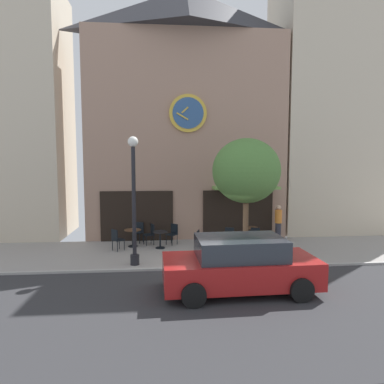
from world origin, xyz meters
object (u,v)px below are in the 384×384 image
(cafe_chair_facing_wall, at_px, (150,233))
(cafe_chair_facing_street, at_px, (214,246))
(cafe_chair_corner, at_px, (173,232))
(parked_car_red, at_px, (240,265))
(street_lamp, at_px, (134,201))
(cafe_table_near_door, at_px, (160,237))
(cafe_chair_near_tree, at_px, (139,231))
(cafe_chair_near_lamp, at_px, (117,238))
(pedestrian_orange, at_px, (278,223))
(street_tree, at_px, (246,171))
(cafe_chair_outer, at_px, (200,240))
(cafe_chair_right_end, at_px, (255,236))
(cafe_table_center, at_px, (251,233))
(cafe_table_near_curb, at_px, (133,234))
(cafe_table_rightmost, at_px, (221,240))
(cafe_chair_curbside, at_px, (229,237))

(cafe_chair_facing_wall, height_order, cafe_chair_facing_street, same)
(cafe_chair_corner, relative_size, parked_car_red, 0.21)
(cafe_chair_facing_wall, bearing_deg, street_lamp, -98.97)
(cafe_chair_corner, bearing_deg, cafe_table_near_door, -131.31)
(cafe_chair_facing_street, xyz_separation_m, cafe_chair_near_tree, (-3.00, 3.05, 0.00))
(cafe_chair_near_lamp, relative_size, pedestrian_orange, 0.54)
(street_tree, distance_m, cafe_chair_facing_street, 3.00)
(street_lamp, xyz_separation_m, cafe_chair_near_tree, (-0.10, 3.33, -1.76))
(street_lamp, height_order, cafe_chair_outer, street_lamp)
(cafe_chair_right_end, bearing_deg, cafe_chair_facing_wall, 166.94)
(cafe_chair_right_end, bearing_deg, cafe_table_center, 88.05)
(cafe_table_near_curb, bearing_deg, cafe_table_rightmost, -23.16)
(cafe_table_near_door, height_order, pedestrian_orange, pedestrian_orange)
(cafe_table_near_door, height_order, cafe_chair_facing_wall, cafe_chair_facing_wall)
(cafe_table_center, height_order, cafe_chair_near_tree, cafe_chair_near_tree)
(parked_car_red, bearing_deg, pedestrian_orange, 61.35)
(cafe_chair_facing_street, height_order, cafe_chair_curbside, same)
(cafe_chair_facing_street, xyz_separation_m, cafe_chair_corner, (-1.47, 2.53, 0.00))
(cafe_table_rightmost, distance_m, cafe_table_center, 2.31)
(cafe_table_rightmost, xyz_separation_m, cafe_chair_facing_wall, (-2.81, 1.81, -0.03))
(street_lamp, relative_size, pedestrian_orange, 2.71)
(cafe_table_rightmost, relative_size, cafe_table_center, 1.08)
(cafe_chair_facing_street, bearing_deg, cafe_chair_facing_wall, 133.96)
(street_lamp, xyz_separation_m, cafe_table_near_door, (0.88, 2.18, -1.82))
(cafe_chair_facing_wall, xyz_separation_m, cafe_chair_near_tree, (-0.55, 0.50, 0.00))
(cafe_chair_outer, bearing_deg, parked_car_red, -80.72)
(street_lamp, distance_m, street_tree, 4.14)
(cafe_table_rightmost, relative_size, cafe_chair_outer, 0.87)
(cafe_chair_curbside, relative_size, cafe_chair_near_tree, 1.00)
(street_tree, distance_m, cafe_table_near_curb, 5.68)
(cafe_chair_near_lamp, height_order, cafe_chair_right_end, same)
(street_lamp, relative_size, cafe_table_rightmost, 5.78)
(cafe_chair_corner, relative_size, pedestrian_orange, 0.54)
(cafe_table_center, bearing_deg, street_tree, -108.87)
(cafe_chair_facing_street, distance_m, cafe_chair_right_end, 2.48)
(cafe_table_rightmost, bearing_deg, cafe_table_near_door, 154.05)
(cafe_table_rightmost, distance_m, cafe_chair_facing_wall, 3.34)
(street_lamp, bearing_deg, cafe_table_center, 28.54)
(cafe_chair_curbside, bearing_deg, cafe_table_near_curb, 168.92)
(street_lamp, xyz_separation_m, pedestrian_orange, (6.26, 2.97, -1.43))
(cafe_chair_curbside, bearing_deg, cafe_chair_near_tree, 157.63)
(cafe_table_near_curb, distance_m, cafe_chair_curbside, 4.11)
(street_tree, xyz_separation_m, parked_car_red, (-0.86, -2.81, -2.54))
(street_tree, distance_m, parked_car_red, 3.89)
(street_tree, xyz_separation_m, cafe_table_near_door, (-3.14, 2.07, -2.83))
(cafe_chair_corner, xyz_separation_m, cafe_chair_right_end, (3.42, -1.01, 0.00))
(cafe_chair_facing_street, relative_size, pedestrian_orange, 0.54)
(cafe_table_near_door, bearing_deg, street_lamp, -111.89)
(cafe_table_near_door, xyz_separation_m, cafe_chair_facing_street, (2.02, -1.90, 0.05))
(street_lamp, xyz_separation_m, cafe_chair_facing_wall, (0.45, 2.83, -1.76))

